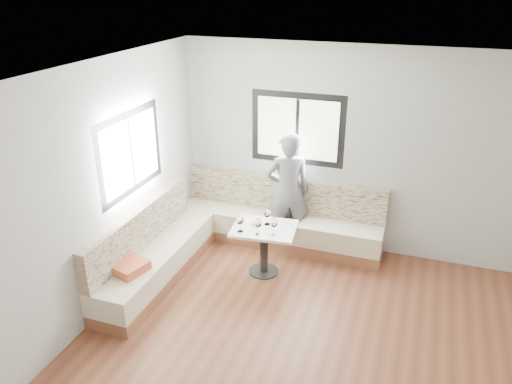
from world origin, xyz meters
TOP-DOWN VIEW (x-y plane):
  - room at (-0.08, 0.08)m, footprint 5.01×5.01m
  - banquette at (-1.59, 1.63)m, footprint 2.90×2.80m
  - table at (-1.01, 1.44)m, footprint 0.86×0.70m
  - person at (-0.93, 2.20)m, footprint 0.72×0.61m
  - olive_ramekin at (-1.15, 1.47)m, footprint 0.11×0.11m
  - wine_glass_a at (-1.26, 1.24)m, footprint 0.10×0.10m
  - wine_glass_b at (-1.02, 1.24)m, footprint 0.10×0.10m
  - wine_glass_c at (-0.84, 1.31)m, footprint 0.10×0.10m
  - wine_glass_d at (-1.00, 1.53)m, footprint 0.10×0.10m

SIDE VIEW (x-z plane):
  - banquette at x=-1.59m, z-range -0.14..0.81m
  - table at x=-1.01m, z-range 0.16..0.81m
  - olive_ramekin at x=-1.15m, z-range 0.65..0.70m
  - wine_glass_a at x=-1.26m, z-range 0.70..0.91m
  - wine_glass_b at x=-1.02m, z-range 0.70..0.91m
  - wine_glass_c at x=-0.84m, z-range 0.70..0.91m
  - wine_glass_d at x=-1.00m, z-range 0.70..0.91m
  - person at x=-0.93m, z-range 0.00..1.68m
  - room at x=-0.08m, z-range 0.01..2.82m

